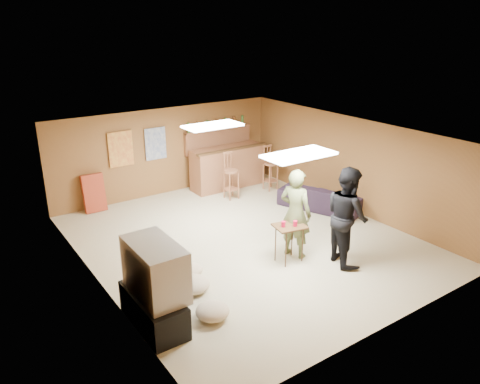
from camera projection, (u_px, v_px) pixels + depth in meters
ground at (246, 241)px, 9.56m from camera, size 7.00×7.00×0.00m
ceiling at (246, 135)px, 8.79m from camera, size 6.00×7.00×0.02m
wall_back at (166, 151)px, 11.88m from camera, size 6.00×0.02×2.20m
wall_front at (392, 261)px, 6.48m from camera, size 6.00×0.02×2.20m
wall_left at (95, 226)px, 7.58m from camera, size 0.02×7.00×2.20m
wall_right at (352, 165)px, 10.78m from camera, size 0.02×7.00×2.20m
tv_stand at (154, 309)px, 6.87m from camera, size 0.55×1.30×0.50m
dvd_box at (168, 310)px, 7.02m from camera, size 0.35×0.50×0.08m
tv_body at (155, 269)px, 6.68m from camera, size 0.60×1.10×0.80m
tv_screen at (175, 263)px, 6.84m from camera, size 0.02×0.95×0.65m
bar_counter at (228, 167)px, 12.44m from camera, size 2.00×0.60×1.10m
bar_lip at (233, 149)px, 12.06m from camera, size 2.10×0.12×0.05m
bar_shelf at (218, 129)px, 12.46m from camera, size 2.00×0.18×0.05m
bar_backing at (218, 140)px, 12.58m from camera, size 2.00×0.14×0.60m
poster_left at (121, 149)px, 11.12m from camera, size 0.60×0.03×0.85m
poster_right at (155, 144)px, 11.60m from camera, size 0.55×0.03×0.80m
folding_chair_stack at (94, 193)px, 10.88m from camera, size 0.50×0.26×0.91m
ceiling_panel_front at (299, 155)px, 7.65m from camera, size 1.20×0.60×0.04m
ceiling_panel_back at (213, 126)px, 9.73m from camera, size 1.20×0.60×0.04m
person_olive at (295, 213)px, 8.69m from camera, size 0.62×0.74×1.72m
person_black at (347, 216)px, 8.44m from camera, size 0.93×1.06×1.84m
sofa at (321, 197)px, 11.10m from camera, size 1.46×2.10×0.57m
tray_table at (289, 243)px, 8.64m from camera, size 0.63×0.54×0.72m
cup_red_near at (283, 224)px, 8.44m from camera, size 0.08×0.08×0.11m
cup_red_far at (295, 224)px, 8.46m from camera, size 0.08×0.08×0.11m
cup_blue at (294, 219)px, 8.65m from camera, size 0.10×0.10×0.11m
bar_stool_left at (231, 175)px, 11.61m from camera, size 0.46×0.46×1.23m
bar_stool_right at (271, 166)px, 12.21m from camera, size 0.49×0.49×1.27m
cushion_near_tv at (194, 284)px, 7.76m from camera, size 0.66×0.66×0.25m
cushion_mid at (190, 270)px, 8.23m from camera, size 0.59×0.59×0.20m
cushion_far at (212, 311)px, 7.05m from camera, size 0.65×0.65×0.23m
bottle_row at (216, 124)px, 12.36m from camera, size 1.76×0.08×0.26m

